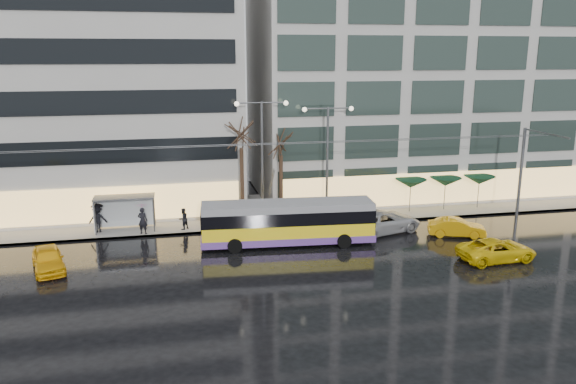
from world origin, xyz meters
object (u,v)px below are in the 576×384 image
object	(u,v)px
street_lamp_near	(262,145)
taxi_a	(48,259)
trolleybus	(288,224)
bus_shelter	(119,205)

from	to	relation	value
street_lamp_near	taxi_a	size ratio (longest dim) A/B	2.18
street_lamp_near	taxi_a	world-z (taller)	street_lamp_near
trolleybus	street_lamp_near	distance (m)	7.05
bus_shelter	street_lamp_near	world-z (taller)	street_lamp_near
street_lamp_near	taxi_a	distance (m)	16.50
bus_shelter	street_lamp_near	bearing A→B (deg)	0.63
street_lamp_near	taxi_a	xyz separation A→B (m)	(-13.98, -6.99, -5.28)
bus_shelter	taxi_a	xyz separation A→B (m)	(-3.60, -6.88, -1.25)
trolleybus	bus_shelter	world-z (taller)	trolleybus
street_lamp_near	trolleybus	bearing A→B (deg)	-81.13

